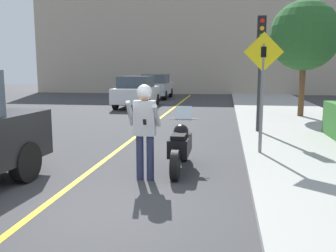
# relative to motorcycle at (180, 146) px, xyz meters

# --- Properties ---
(ground_plane) EXTENTS (80.00, 80.00, 0.00)m
(ground_plane) POSITION_rel_motorcycle_xyz_m (-1.22, -2.55, -0.49)
(ground_plane) COLOR #38383A
(road_center_line) EXTENTS (0.12, 36.00, 0.01)m
(road_center_line) POSITION_rel_motorcycle_xyz_m (-1.82, 3.45, -0.49)
(road_center_line) COLOR yellow
(road_center_line) RESTS_ON ground
(building_backdrop) EXTENTS (28.00, 1.20, 9.42)m
(building_backdrop) POSITION_rel_motorcycle_xyz_m (-1.22, 23.45, 4.22)
(building_backdrop) COLOR #B2A38E
(building_backdrop) RESTS_ON ground
(motorcycle) EXTENTS (0.62, 2.13, 1.28)m
(motorcycle) POSITION_rel_motorcycle_xyz_m (0.00, 0.00, 0.00)
(motorcycle) COLOR black
(motorcycle) RESTS_ON ground
(person_biker) EXTENTS (0.59, 0.49, 1.81)m
(person_biker) POSITION_rel_motorcycle_xyz_m (-0.57, -0.82, 0.63)
(person_biker) COLOR #282D4C
(person_biker) RESTS_ON ground
(crossing_sign) EXTENTS (0.91, 0.08, 2.81)m
(crossing_sign) POSITION_rel_motorcycle_xyz_m (1.75, 1.39, 1.31)
(crossing_sign) COLOR slate
(crossing_sign) RESTS_ON sidewalk_curb
(traffic_light) EXTENTS (0.26, 0.30, 3.56)m
(traffic_light) POSITION_rel_motorcycle_xyz_m (1.95, 4.48, 2.11)
(traffic_light) COLOR #2D2D30
(traffic_light) RESTS_ON sidewalk_curb
(street_tree) EXTENTS (2.83, 2.83, 4.72)m
(street_tree) POSITION_rel_motorcycle_xyz_m (4.03, 8.68, 2.91)
(street_tree) COLOR brown
(street_tree) RESTS_ON sidewalk_curb
(parked_car_white) EXTENTS (1.88, 4.20, 1.68)m
(parked_car_white) POSITION_rel_motorcycle_xyz_m (-3.83, 12.12, 0.36)
(parked_car_white) COLOR black
(parked_car_white) RESTS_ON ground
(parked_car_silver) EXTENTS (1.88, 4.20, 1.68)m
(parked_car_silver) POSITION_rel_motorcycle_xyz_m (-3.87, 17.99, 0.36)
(parked_car_silver) COLOR black
(parked_car_silver) RESTS_ON ground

